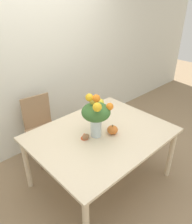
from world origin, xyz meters
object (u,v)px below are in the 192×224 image
Objects in this scene: pumpkin at (112,130)px; turkey_figurine at (85,136)px; flower_vase at (96,114)px; dining_chair_near_window at (42,128)px.

turkey_figurine is at bearing 155.42° from pumpkin.
turkey_figurine is at bearing 165.03° from flower_vase.
turkey_figurine is 0.93m from dining_chair_near_window.
flower_vase is at bearing 148.30° from pumpkin.
turkey_figurine is (-0.29, 0.13, -0.01)m from pumpkin.
flower_vase reaches higher than dining_chair_near_window.
flower_vase is 0.56× the size of dining_chair_near_window.
pumpkin reaches higher than turkey_figurine.
dining_chair_near_window is at bearing 100.75° from flower_vase.
flower_vase is at bearing -72.79° from dining_chair_near_window.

